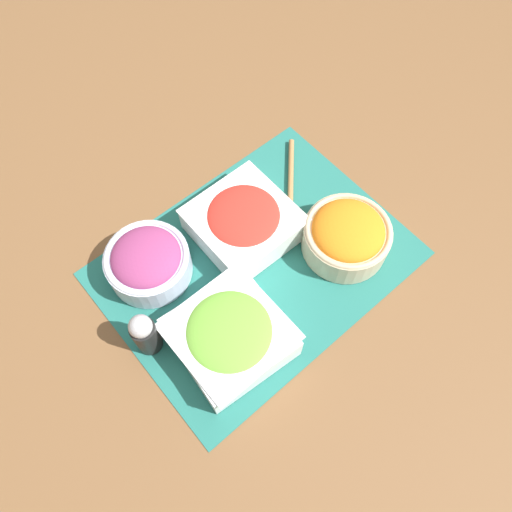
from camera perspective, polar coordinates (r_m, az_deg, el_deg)
name	(u,v)px	position (r m, az deg, el deg)	size (l,w,h in m)	color
ground_plane	(256,264)	(1.01, 0.00, -0.88)	(3.00, 3.00, 0.00)	brown
placemat	(256,263)	(1.01, 0.00, -0.82)	(0.59, 0.44, 0.00)	#236B60
tomato_bowl	(244,222)	(1.01, -1.41, 3.91)	(0.19, 0.19, 0.08)	white
lettuce_bowl	(230,336)	(0.91, -3.01, -9.06)	(0.20, 0.20, 0.08)	white
onion_bowl	(148,261)	(0.99, -12.28, -0.58)	(0.16, 0.16, 0.08)	silver
carrot_bowl	(347,235)	(1.00, 10.34, 2.38)	(0.17, 0.17, 0.09)	#C6B28E
wooden_spoon	(290,206)	(1.07, 3.95, 5.73)	(0.19, 0.20, 0.03)	#9E7042
pepper_shaker	(146,335)	(0.91, -12.49, -8.77)	(0.05, 0.05, 0.12)	black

